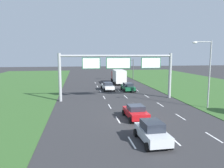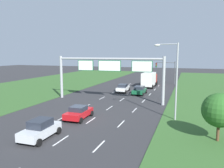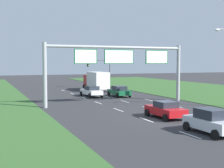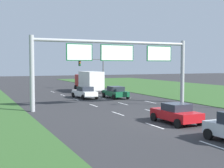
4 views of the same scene
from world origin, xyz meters
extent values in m
plane|color=#2D2D30|center=(0.00, 0.00, 0.00)|extent=(200.00, 200.00, 0.00)
cube|color=white|center=(-1.75, -6.00, 0.00)|extent=(0.14, 2.40, 0.01)
cube|color=white|center=(-1.75, 0.00, 0.00)|extent=(0.14, 2.40, 0.01)
cube|color=white|center=(-1.75, 6.00, 0.00)|extent=(0.14, 2.40, 0.01)
cube|color=white|center=(-1.75, 12.00, 0.00)|extent=(0.14, 2.40, 0.01)
cube|color=white|center=(-1.75, 18.00, 0.00)|extent=(0.14, 2.40, 0.01)
cube|color=white|center=(-1.75, 24.00, 0.00)|extent=(0.14, 2.40, 0.01)
cube|color=white|center=(-1.75, 30.00, 0.00)|extent=(0.14, 2.40, 0.01)
cube|color=white|center=(1.75, -6.00, 0.00)|extent=(0.14, 2.40, 0.01)
cube|color=white|center=(1.75, 0.00, 0.00)|extent=(0.14, 2.40, 0.01)
cube|color=white|center=(1.75, 6.00, 0.00)|extent=(0.14, 2.40, 0.01)
cube|color=white|center=(1.75, 12.00, 0.00)|extent=(0.14, 2.40, 0.01)
cube|color=white|center=(1.75, 18.00, 0.00)|extent=(0.14, 2.40, 0.01)
cube|color=white|center=(1.75, 24.00, 0.00)|extent=(0.14, 2.40, 0.01)
cube|color=white|center=(1.75, 30.00, 0.00)|extent=(0.14, 2.40, 0.01)
cube|color=white|center=(5.25, -6.00, 0.00)|extent=(0.14, 2.40, 0.01)
cube|color=white|center=(5.25, 0.00, 0.00)|extent=(0.14, 2.40, 0.01)
cube|color=white|center=(5.25, 6.00, 0.00)|extent=(0.14, 2.40, 0.01)
cube|color=white|center=(5.25, 12.00, 0.00)|extent=(0.14, 2.40, 0.01)
cube|color=white|center=(5.25, 18.00, 0.00)|extent=(0.14, 2.40, 0.01)
cube|color=white|center=(5.25, 24.00, 0.00)|extent=(0.14, 2.40, 0.01)
cube|color=white|center=(5.25, 30.00, 0.00)|extent=(0.14, 2.40, 0.01)
cube|color=red|center=(0.19, 0.12, 0.64)|extent=(2.01, 4.08, 0.64)
cube|color=#232833|center=(0.19, 0.06, 1.22)|extent=(1.65, 1.74, 0.52)
cylinder|color=black|center=(-0.82, 1.56, 0.32)|extent=(0.24, 0.65, 0.64)
cylinder|color=black|center=(1.11, 1.62, 0.32)|extent=(0.24, 0.65, 0.64)
cylinder|color=black|center=(-0.74, -1.37, 0.32)|extent=(0.24, 0.65, 0.64)
cylinder|color=black|center=(1.20, -1.31, 0.32)|extent=(0.24, 0.65, 0.64)
cube|color=#145633|center=(3.39, 17.48, 0.64)|extent=(1.91, 4.26, 0.63)
cube|color=#232833|center=(3.39, 17.40, 1.23)|extent=(1.62, 2.03, 0.57)
cylinder|color=black|center=(2.43, 19.06, 0.32)|extent=(0.22, 0.64, 0.64)
cylinder|color=black|center=(4.36, 19.05, 0.32)|extent=(0.22, 0.64, 0.64)
cylinder|color=black|center=(2.42, 15.90, 0.32)|extent=(0.22, 0.64, 0.64)
cylinder|color=black|center=(4.35, 15.89, 0.32)|extent=(0.22, 0.64, 0.64)
cube|color=white|center=(-0.24, 19.14, 0.64)|extent=(2.04, 4.59, 0.64)
cube|color=#232833|center=(-0.23, 18.93, 1.24)|extent=(1.65, 2.11, 0.56)
cylinder|color=black|center=(-1.25, 20.78, 0.32)|extent=(0.26, 0.65, 0.64)
cylinder|color=black|center=(0.57, 20.89, 0.32)|extent=(0.26, 0.65, 0.64)
cylinder|color=black|center=(-1.04, 17.40, 0.32)|extent=(0.26, 0.65, 0.64)
cylinder|color=black|center=(0.77, 17.51, 0.32)|extent=(0.26, 0.65, 0.64)
cube|color=silver|center=(-0.17, -6.21, 0.67)|extent=(1.86, 4.04, 0.71)
cube|color=#232833|center=(-0.17, -6.15, 1.36)|extent=(1.51, 1.95, 0.66)
cylinder|color=black|center=(-1.11, -4.77, 0.32)|extent=(0.23, 0.64, 0.64)
cylinder|color=black|center=(0.71, -4.74, 0.32)|extent=(0.23, 0.64, 0.64)
cylinder|color=black|center=(-1.05, -7.68, 0.32)|extent=(0.23, 0.64, 0.64)
cylinder|color=black|center=(0.77, -7.65, 0.32)|extent=(0.23, 0.64, 0.64)
cube|color=#B21E19|center=(3.51, 30.51, 1.55)|extent=(2.23, 2.13, 2.20)
cube|color=silver|center=(3.46, 26.62, 1.84)|extent=(2.43, 5.39, 2.78)
cylinder|color=black|center=(2.39, 31.02, 0.45)|extent=(0.29, 0.90, 0.90)
cylinder|color=black|center=(4.65, 30.99, 0.45)|extent=(0.29, 0.90, 0.90)
cylinder|color=black|center=(2.28, 28.72, 0.45)|extent=(0.29, 0.90, 0.90)
cylinder|color=black|center=(4.70, 28.69, 0.45)|extent=(0.29, 0.90, 0.90)
cylinder|color=black|center=(2.23, 24.56, 0.45)|extent=(0.29, 0.90, 0.90)
cylinder|color=black|center=(4.65, 24.53, 0.45)|extent=(0.29, 0.90, 0.90)
cylinder|color=#9EA0A5|center=(-8.40, 10.26, 3.50)|extent=(0.44, 0.44, 7.00)
cylinder|color=#9EA0A5|center=(8.40, 10.26, 3.50)|extent=(0.44, 0.44, 7.00)
cylinder|color=#9EA0A5|center=(0.00, 10.26, 6.60)|extent=(16.80, 0.32, 0.32)
cube|color=#0C5B28|center=(-3.85, 10.26, 5.51)|extent=(2.63, 0.12, 1.65)
cube|color=white|center=(-3.85, 10.19, 5.51)|extent=(2.47, 0.01, 1.49)
cube|color=#0C5B28|center=(0.20, 10.26, 5.51)|extent=(3.67, 0.12, 1.65)
cube|color=white|center=(0.20, 10.19, 5.51)|extent=(3.51, 0.01, 1.49)
cube|color=#0C5B28|center=(5.25, 10.26, 5.51)|extent=(3.06, 0.12, 1.65)
cube|color=white|center=(5.25, 10.19, 5.51)|extent=(2.90, 0.01, 1.49)
cylinder|color=#47494F|center=(8.54, 33.81, 2.80)|extent=(0.20, 0.20, 5.60)
cylinder|color=#47494F|center=(6.29, 33.81, 5.25)|extent=(4.50, 0.14, 0.14)
cube|color=black|center=(4.04, 33.81, 4.60)|extent=(0.32, 0.36, 1.10)
sphere|color=red|center=(4.04, 33.61, 4.97)|extent=(0.22, 0.22, 0.22)
sphere|color=orange|center=(4.04, 33.61, 4.60)|extent=(0.22, 0.22, 0.22)
sphere|color=green|center=(4.04, 33.61, 4.23)|extent=(0.22, 0.22, 0.22)
cylinder|color=#9EA0A5|center=(10.53, 3.21, 4.25)|extent=(0.18, 0.18, 8.50)
cylinder|color=#9EA0A5|center=(9.43, 3.21, 8.35)|extent=(2.20, 0.10, 0.10)
ellipsoid|color=silver|center=(8.33, 3.21, 8.25)|extent=(0.64, 0.32, 0.24)
camera|label=1|loc=(-5.80, -21.85, 6.87)|focal=35.00mm
camera|label=2|loc=(11.72, -21.27, 7.26)|focal=35.00mm
camera|label=3|loc=(-14.38, -23.02, 4.84)|focal=50.00mm
camera|label=4|loc=(-13.49, -18.61, 4.34)|focal=50.00mm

